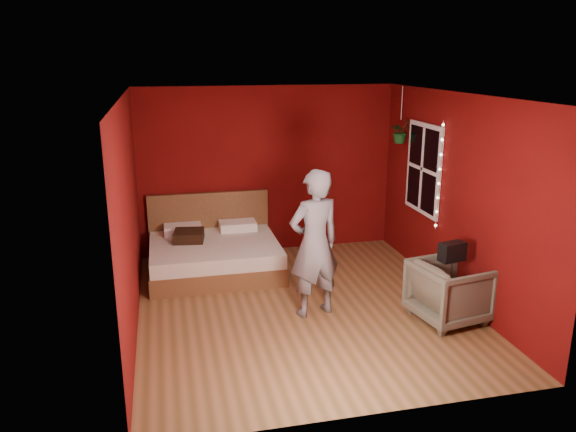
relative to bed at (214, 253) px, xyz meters
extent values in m
plane|color=#8D5E38|center=(0.95, -1.50, -0.26)|extent=(4.50, 4.50, 0.00)
cube|color=#660C0A|center=(0.95, 0.76, 1.04)|extent=(4.00, 0.02, 2.60)
cube|color=#660C0A|center=(0.95, -3.76, 1.04)|extent=(4.00, 0.02, 2.60)
cube|color=#660C0A|center=(-1.06, -1.50, 1.04)|extent=(0.02, 4.50, 2.60)
cube|color=#660C0A|center=(2.96, -1.50, 1.04)|extent=(0.02, 4.50, 2.60)
cube|color=white|center=(0.95, -1.50, 2.35)|extent=(4.00, 4.50, 0.02)
cube|color=white|center=(2.92, -0.60, 1.24)|extent=(0.04, 0.97, 1.27)
cube|color=black|center=(2.90, -0.60, 1.24)|extent=(0.02, 0.85, 1.15)
cube|color=white|center=(2.90, -0.60, 1.24)|extent=(0.03, 0.05, 1.15)
cube|color=white|center=(2.90, -0.60, 1.24)|extent=(0.03, 0.85, 0.05)
cylinder|color=silver|center=(2.89, -1.13, 1.24)|extent=(0.01, 0.01, 1.45)
sphere|color=#FFF2CC|center=(2.89, -1.13, 0.56)|extent=(0.04, 0.04, 0.04)
sphere|color=#FFF2CC|center=(2.89, -1.13, 0.75)|extent=(0.04, 0.04, 0.04)
sphere|color=#FFF2CC|center=(2.89, -1.13, 0.95)|extent=(0.04, 0.04, 0.04)
sphere|color=#FFF2CC|center=(2.89, -1.13, 1.14)|extent=(0.04, 0.04, 0.04)
sphere|color=#FFF2CC|center=(2.89, -1.13, 1.33)|extent=(0.04, 0.04, 0.04)
sphere|color=#FFF2CC|center=(2.89, -1.13, 1.53)|extent=(0.04, 0.04, 0.04)
sphere|color=#FFF2CC|center=(2.89, -1.13, 1.72)|extent=(0.04, 0.04, 0.04)
sphere|color=#FFF2CC|center=(2.89, -1.13, 1.91)|extent=(0.04, 0.04, 0.04)
cube|color=brown|center=(0.00, -0.09, -0.13)|extent=(1.84, 1.56, 0.26)
cube|color=white|center=(0.00, -0.09, 0.10)|extent=(1.80, 1.53, 0.20)
cube|color=brown|center=(0.00, 0.66, 0.24)|extent=(1.84, 0.07, 1.01)
cube|color=white|center=(-0.41, 0.44, 0.26)|extent=(0.55, 0.35, 0.13)
cube|color=white|center=(0.41, 0.44, 0.26)|extent=(0.55, 0.35, 0.13)
imported|color=slate|center=(1.04, -1.70, 0.63)|extent=(0.74, 0.57, 1.79)
imported|color=#6B6B55|center=(2.55, -2.22, 0.10)|extent=(0.92, 0.90, 0.73)
cube|color=black|center=(2.57, -2.16, 0.57)|extent=(0.34, 0.22, 0.22)
cube|color=black|center=(-0.34, 0.06, 0.27)|extent=(0.47, 0.47, 0.15)
cylinder|color=silver|center=(2.83, 0.05, 2.10)|extent=(0.01, 0.01, 0.48)
imported|color=#1A5D22|center=(2.83, 0.05, 1.68)|extent=(0.38, 0.35, 0.35)
camera|label=1|loc=(-0.66, -7.73, 2.77)|focal=35.00mm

